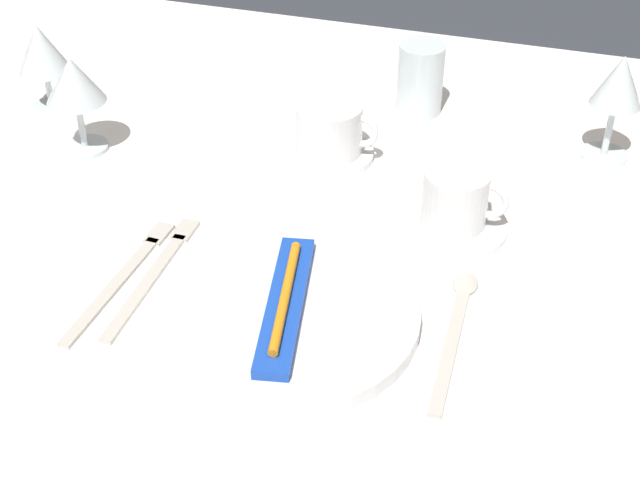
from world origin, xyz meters
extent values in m
cube|color=white|center=(0.00, 0.00, 0.72)|extent=(1.80, 1.10, 0.04)
cube|color=white|center=(0.00, 0.55, 0.61)|extent=(1.80, 0.01, 0.18)
cylinder|color=brown|center=(-0.80, 0.45, 0.35)|extent=(0.07, 0.07, 0.70)
cylinder|color=white|center=(-0.01, -0.21, 0.75)|extent=(0.28, 0.28, 0.02)
cube|color=blue|center=(-0.01, -0.21, 0.76)|extent=(0.08, 0.21, 0.01)
cylinder|color=orange|center=(-0.01, -0.21, 0.78)|extent=(0.04, 0.17, 0.01)
cube|color=beige|center=(-0.17, -0.21, 0.74)|extent=(0.02, 0.19, 0.00)
cube|color=beige|center=(-0.17, -0.10, 0.74)|extent=(0.02, 0.04, 0.00)
cube|color=beige|center=(-0.20, -0.22, 0.74)|extent=(0.02, 0.19, 0.00)
cube|color=beige|center=(-0.20, -0.12, 0.74)|extent=(0.02, 0.04, 0.00)
cube|color=beige|center=(0.17, -0.21, 0.74)|extent=(0.02, 0.19, 0.00)
ellipsoid|color=beige|center=(0.16, -0.10, 0.74)|extent=(0.03, 0.04, 0.01)
cylinder|color=white|center=(-0.06, 0.11, 0.74)|extent=(0.12, 0.12, 0.01)
cylinder|color=white|center=(-0.06, 0.11, 0.78)|extent=(0.09, 0.09, 0.07)
torus|color=white|center=(-0.01, 0.11, 0.79)|extent=(0.05, 0.01, 0.05)
cylinder|color=white|center=(0.13, 0.00, 0.74)|extent=(0.13, 0.13, 0.01)
cylinder|color=white|center=(0.13, 0.00, 0.78)|extent=(0.08, 0.08, 0.07)
torus|color=white|center=(0.17, 0.00, 0.79)|extent=(0.05, 0.01, 0.05)
cylinder|color=silver|center=(-0.38, 0.04, 0.74)|extent=(0.06, 0.06, 0.01)
cylinder|color=silver|center=(-0.38, 0.04, 0.78)|extent=(0.01, 0.01, 0.07)
cone|color=silver|center=(-0.38, 0.04, 0.84)|extent=(0.08, 0.08, 0.06)
cylinder|color=silver|center=(0.29, 0.22, 0.74)|extent=(0.06, 0.06, 0.01)
cylinder|color=silver|center=(0.29, 0.22, 0.78)|extent=(0.01, 0.01, 0.07)
cone|color=silver|center=(0.29, 0.22, 0.85)|extent=(0.07, 0.07, 0.07)
cylinder|color=silver|center=(-0.48, 0.12, 0.74)|extent=(0.06, 0.06, 0.01)
cylinder|color=silver|center=(-0.48, 0.12, 0.77)|extent=(0.01, 0.01, 0.06)
cone|color=silver|center=(-0.48, 0.12, 0.84)|extent=(0.07, 0.07, 0.07)
cylinder|color=silver|center=(0.03, 0.28, 0.79)|extent=(0.07, 0.07, 0.10)
cylinder|color=#C68C1E|center=(0.03, 0.28, 0.77)|extent=(0.06, 0.06, 0.06)
camera|label=1|loc=(0.23, -0.86, 1.36)|focal=49.88mm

